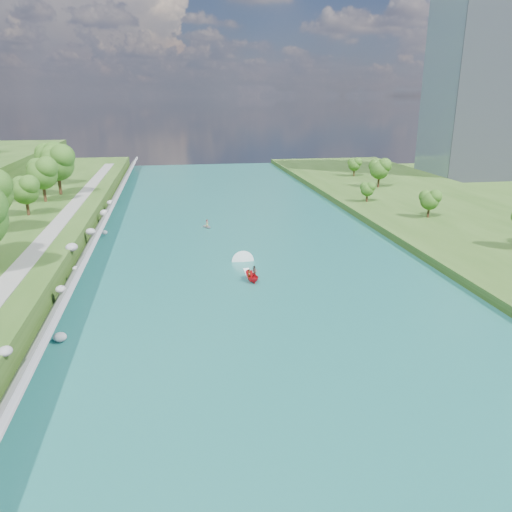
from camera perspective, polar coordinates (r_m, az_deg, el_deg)
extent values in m
plane|color=#2D5119|center=(63.51, 1.99, -5.85)|extent=(260.00, 260.00, 0.00)
cube|color=#196253|center=(81.91, -0.80, -0.28)|extent=(55.00, 240.00, 0.10)
cube|color=slate|center=(81.73, -19.01, -0.03)|extent=(3.54, 236.00, 4.05)
ellipsoid|color=gray|center=(51.07, -26.74, -9.70)|extent=(1.27, 1.46, 0.87)
ellipsoid|color=gray|center=(58.42, -21.50, -8.63)|extent=(1.42, 1.35, 1.03)
ellipsoid|color=gray|center=(66.95, -21.42, -3.55)|extent=(1.26, 1.45, 0.88)
ellipsoid|color=gray|center=(74.68, -19.91, -1.34)|extent=(0.90, 0.86, 0.62)
ellipsoid|color=gray|center=(80.76, -20.33, 0.95)|extent=(1.80, 2.31, 1.19)
ellipsoid|color=gray|center=(92.26, -18.37, 2.66)|extent=(1.70, 1.47, 1.18)
ellipsoid|color=gray|center=(98.38, -16.92, 2.58)|extent=(1.07, 1.14, 0.81)
ellipsoid|color=gray|center=(108.11, -16.93, 4.70)|extent=(1.85, 1.74, 1.47)
ellipsoid|color=gray|center=(118.62, -16.28, 5.88)|extent=(1.69, 2.20, 1.08)
cube|color=gray|center=(82.65, -23.68, 0.89)|extent=(3.00, 200.00, 0.10)
cube|color=gray|center=(178.92, 23.44, 17.88)|extent=(22.00, 22.00, 60.00)
ellipsoid|color=#1C5215|center=(105.55, -24.85, 6.67)|extent=(5.47, 5.47, 9.12)
ellipsoid|color=#1C5215|center=(117.92, -23.23, 8.44)|extent=(6.81, 6.81, 11.35)
ellipsoid|color=#1C5215|center=(125.46, -21.74, 9.60)|extent=(8.11, 8.11, 13.51)
ellipsoid|color=#1C5215|center=(139.95, -22.52, 10.11)|extent=(7.74, 7.74, 12.90)
ellipsoid|color=#1C5215|center=(108.85, 19.22, 5.93)|extent=(4.11, 4.11, 6.84)
ellipsoid|color=#1C5215|center=(121.75, 12.61, 7.37)|extent=(3.38, 3.38, 5.63)
ellipsoid|color=#1C5215|center=(142.14, 13.93, 9.48)|extent=(5.58, 5.58, 9.30)
ellipsoid|color=#1C5215|center=(161.12, 11.18, 10.13)|extent=(4.07, 4.07, 6.79)
imported|color=red|center=(71.67, -0.51, -2.34)|extent=(1.88, 3.72, 1.37)
imported|color=#66605B|center=(71.09, -0.77, -2.13)|extent=(0.68, 0.60, 1.56)
imported|color=#66605B|center=(72.04, -0.18, -1.80)|extent=(1.04, 0.99, 1.70)
cube|color=white|center=(74.68, -0.87, -2.03)|extent=(0.90, 5.00, 0.06)
imported|color=#9B9FA3|center=(101.48, -5.60, 3.40)|extent=(2.66, 3.10, 0.54)
imported|color=#66605B|center=(101.31, -5.61, 3.77)|extent=(0.81, 0.69, 1.41)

